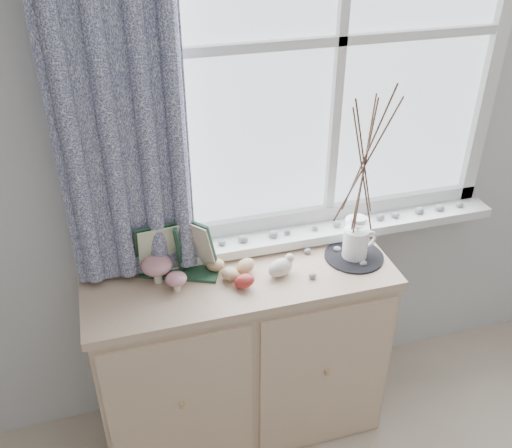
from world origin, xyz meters
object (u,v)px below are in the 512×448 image
botanical_book (179,252)px  toadstool_cluster (162,269)px  sideboard (242,355)px  twig_pitcher (365,159)px

botanical_book → toadstool_cluster: (-0.07, -0.02, -0.05)m
botanical_book → toadstool_cluster: botanical_book is taller
sideboard → twig_pitcher: 0.98m
toadstool_cluster → botanical_book: bearing=13.8°
sideboard → toadstool_cluster: 0.57m
botanical_book → twig_pitcher: bearing=18.2°
botanical_book → twig_pitcher: (0.69, -0.06, 0.32)m
sideboard → botanical_book: (-0.22, 0.05, 0.54)m
toadstool_cluster → twig_pitcher: twig_pitcher is taller
botanical_book → toadstool_cluster: bearing=-143.2°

